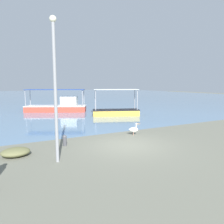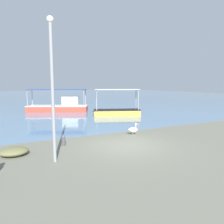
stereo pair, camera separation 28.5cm
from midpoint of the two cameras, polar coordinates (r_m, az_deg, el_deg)
ground at (r=12.05m, az=4.29°, el=-8.67°), size 120.00×120.00×0.00m
harbor_water at (r=58.31m, az=-20.74°, el=3.78°), size 110.00×90.00×0.00m
fishing_boat_outer at (r=26.58m, az=-13.13°, el=1.56°), size 7.14×4.80×2.63m
fishing_boat_near_right at (r=22.58m, az=1.66°, el=0.35°), size 4.97×3.11×2.73m
pelican at (r=14.29m, az=6.16°, el=-4.55°), size 0.75×0.50×0.80m
lamp_post at (r=9.37m, az=-14.48°, el=7.38°), size 0.28×0.28×6.03m
mooring_bollard at (r=12.16m, az=-11.92°, el=-7.11°), size 0.22×0.22×0.60m
net_pile at (r=11.25m, az=-23.58°, el=-9.44°), size 1.29×1.10×0.39m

